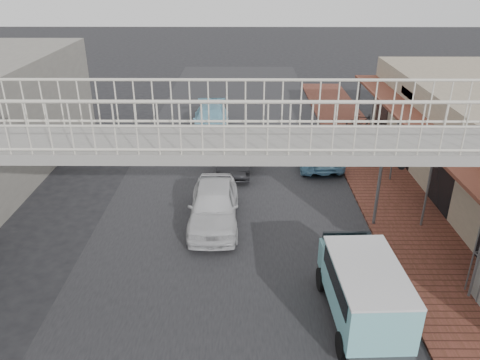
{
  "coord_description": "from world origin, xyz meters",
  "views": [
    {
      "loc": [
        0.38,
        -13.83,
        8.8
      ],
      "look_at": [
        0.28,
        1.2,
        1.8
      ],
      "focal_mm": 35.0,
      "sensor_mm": 36.0,
      "label": 1
    }
  ],
  "objects_px": {
    "angkot_curb": "(316,151)",
    "motorcycle_far": "(362,123)",
    "white_hatchback": "(214,205)",
    "angkot_far": "(211,121)",
    "arrow_sign": "(407,153)",
    "angkot_van": "(364,285)",
    "motorcycle_near": "(381,143)",
    "dark_sedan": "(235,155)"
  },
  "relations": [
    {
      "from": "motorcycle_far",
      "to": "arrow_sign",
      "type": "bearing_deg",
      "value": -176.5
    },
    {
      "from": "angkot_curb",
      "to": "motorcycle_far",
      "type": "distance_m",
      "value": 5.35
    },
    {
      "from": "dark_sedan",
      "to": "angkot_van",
      "type": "xyz_separation_m",
      "value": [
        3.54,
        -10.32,
        0.51
      ]
    },
    {
      "from": "dark_sedan",
      "to": "angkot_curb",
      "type": "distance_m",
      "value": 3.97
    },
    {
      "from": "motorcycle_near",
      "to": "arrow_sign",
      "type": "xyz_separation_m",
      "value": [
        -1.33,
        -7.33,
        2.36
      ]
    },
    {
      "from": "motorcycle_near",
      "to": "motorcycle_far",
      "type": "distance_m",
      "value": 2.94
    },
    {
      "from": "white_hatchback",
      "to": "arrow_sign",
      "type": "bearing_deg",
      "value": -1.42
    },
    {
      "from": "dark_sedan",
      "to": "arrow_sign",
      "type": "xyz_separation_m",
      "value": [
        6.04,
        -5.2,
        2.19
      ]
    },
    {
      "from": "arrow_sign",
      "to": "white_hatchback",
      "type": "bearing_deg",
      "value": 173.9
    },
    {
      "from": "white_hatchback",
      "to": "angkot_curb",
      "type": "bearing_deg",
      "value": 51.39
    },
    {
      "from": "motorcycle_far",
      "to": "motorcycle_near",
      "type": "bearing_deg",
      "value": -164.87
    },
    {
      "from": "motorcycle_near",
      "to": "motorcycle_far",
      "type": "bearing_deg",
      "value": -14.23
    },
    {
      "from": "dark_sedan",
      "to": "angkot_far",
      "type": "distance_m",
      "value": 5.32
    },
    {
      "from": "angkot_curb",
      "to": "arrow_sign",
      "type": "relative_size",
      "value": 1.24
    },
    {
      "from": "dark_sedan",
      "to": "arrow_sign",
      "type": "distance_m",
      "value": 8.27
    },
    {
      "from": "angkot_van",
      "to": "motorcycle_near",
      "type": "xyz_separation_m",
      "value": [
        3.83,
        12.44,
        -0.68
      ]
    },
    {
      "from": "angkot_curb",
      "to": "arrow_sign",
      "type": "height_order",
      "value": "arrow_sign"
    },
    {
      "from": "white_hatchback",
      "to": "angkot_van",
      "type": "height_order",
      "value": "angkot_van"
    },
    {
      "from": "angkot_far",
      "to": "motorcycle_far",
      "type": "xyz_separation_m",
      "value": [
        8.5,
        -0.07,
        -0.08
      ]
    },
    {
      "from": "motorcycle_far",
      "to": "angkot_curb",
      "type": "bearing_deg",
      "value": 152.81
    },
    {
      "from": "angkot_far",
      "to": "angkot_van",
      "type": "relative_size",
      "value": 1.26
    },
    {
      "from": "white_hatchback",
      "to": "arrow_sign",
      "type": "distance_m",
      "value": 7.04
    },
    {
      "from": "white_hatchback",
      "to": "angkot_far",
      "type": "height_order",
      "value": "white_hatchback"
    },
    {
      "from": "angkot_curb",
      "to": "motorcycle_far",
      "type": "relative_size",
      "value": 2.43
    },
    {
      "from": "motorcycle_near",
      "to": "angkot_van",
      "type": "bearing_deg",
      "value": 142.78
    },
    {
      "from": "motorcycle_far",
      "to": "arrow_sign",
      "type": "distance_m",
      "value": 10.54
    },
    {
      "from": "angkot_far",
      "to": "motorcycle_far",
      "type": "height_order",
      "value": "angkot_far"
    },
    {
      "from": "angkot_far",
      "to": "motorcycle_far",
      "type": "bearing_deg",
      "value": -2.58
    },
    {
      "from": "motorcycle_far",
      "to": "arrow_sign",
      "type": "relative_size",
      "value": 0.51
    },
    {
      "from": "angkot_far",
      "to": "arrow_sign",
      "type": "bearing_deg",
      "value": -56.22
    },
    {
      "from": "motorcycle_near",
      "to": "arrow_sign",
      "type": "distance_m",
      "value": 7.81
    },
    {
      "from": "angkot_far",
      "to": "angkot_van",
      "type": "height_order",
      "value": "angkot_van"
    },
    {
      "from": "white_hatchback",
      "to": "angkot_curb",
      "type": "xyz_separation_m",
      "value": [
        4.57,
        5.85,
        -0.16
      ]
    },
    {
      "from": "motorcycle_far",
      "to": "angkot_van",
      "type": "bearing_deg",
      "value": 176.32
    },
    {
      "from": "white_hatchback",
      "to": "arrow_sign",
      "type": "height_order",
      "value": "arrow_sign"
    },
    {
      "from": "angkot_curb",
      "to": "motorcycle_near",
      "type": "bearing_deg",
      "value": -162.16
    },
    {
      "from": "angkot_far",
      "to": "angkot_van",
      "type": "xyz_separation_m",
      "value": [
        4.97,
        -15.44,
        0.48
      ]
    },
    {
      "from": "white_hatchback",
      "to": "angkot_curb",
      "type": "height_order",
      "value": "white_hatchback"
    },
    {
      "from": "dark_sedan",
      "to": "motorcycle_near",
      "type": "xyz_separation_m",
      "value": [
        7.37,
        2.13,
        -0.18
      ]
    },
    {
      "from": "motorcycle_near",
      "to": "angkot_far",
      "type": "bearing_deg",
      "value": 51.09
    },
    {
      "from": "angkot_far",
      "to": "arrow_sign",
      "type": "xyz_separation_m",
      "value": [
        7.46,
        -10.32,
        2.16
      ]
    },
    {
      "from": "angkot_far",
      "to": "arrow_sign",
      "type": "relative_size",
      "value": 1.42
    }
  ]
}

